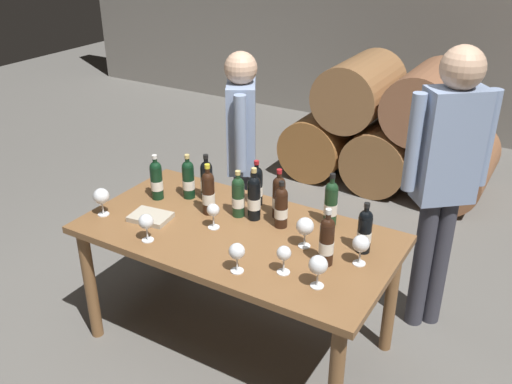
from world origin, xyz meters
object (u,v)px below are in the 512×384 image
object	(u,v)px
wine_bottle_2	(207,180)
wine_glass_5	(146,222)
wine_bottle_6	(257,185)
wine_glass_0	(318,265)
wine_glass_2	(305,227)
wine_glass_4	(237,252)
wine_glass_7	(284,254)
wine_bottle_1	(188,179)
wine_glass_1	(101,197)
wine_glass_3	(361,244)
wine_glass_6	(213,211)
wine_bottle_9	(327,241)
wine_bottle_10	(156,180)
wine_bottle_5	(208,192)
wine_bottle_11	(279,196)
wine_bottle_8	(254,197)
sommelier_presenting	(446,168)
dining_table	(237,245)
wine_bottle_4	(331,203)
wine_bottle_3	(365,231)
wine_bottle_0	(281,207)
taster_seated_left	(242,146)
tasting_notebook	(151,217)
wine_bottle_7	(238,196)

from	to	relation	value
wine_bottle_2	wine_glass_5	size ratio (longest dim) A/B	1.88
wine_bottle_6	wine_glass_0	distance (m)	0.86
wine_glass_0	wine_glass_2	distance (m)	0.35
wine_glass_4	wine_glass_7	bearing A→B (deg)	27.89
wine_bottle_1	wine_glass_1	distance (m)	0.51
wine_glass_3	wine_bottle_1	bearing A→B (deg)	172.36
wine_glass_3	wine_glass_6	size ratio (longest dim) A/B	1.10
wine_bottle_9	wine_bottle_10	bearing A→B (deg)	173.63
wine_bottle_9	wine_bottle_10	xyz separation A→B (m)	(-1.16, 0.13, -0.01)
wine_bottle_5	wine_bottle_11	distance (m)	0.40
wine_bottle_8	wine_glass_3	world-z (taller)	wine_bottle_8
wine_bottle_11	wine_glass_2	xyz separation A→B (m)	(0.27, -0.21, -0.01)
wine_glass_0	wine_glass_7	distance (m)	0.19
wine_glass_6	sommelier_presenting	bearing A→B (deg)	37.67
dining_table	wine_bottle_9	bearing A→B (deg)	-4.42
wine_bottle_4	wine_bottle_9	size ratio (longest dim) A/B	1.01
wine_glass_0	wine_bottle_3	bearing A→B (deg)	79.62
wine_bottle_0	taster_seated_left	world-z (taller)	taster_seated_left
wine_bottle_0	wine_bottle_1	bearing A→B (deg)	177.72
wine_bottle_8	tasting_notebook	bearing A→B (deg)	-148.51
wine_bottle_5	wine_bottle_10	size ratio (longest dim) A/B	1.08
wine_glass_2	wine_glass_7	size ratio (longest dim) A/B	1.13
wine_bottle_5	wine_bottle_1	bearing A→B (deg)	154.87
wine_glass_7	wine_bottle_10	bearing A→B (deg)	163.44
wine_bottle_11	wine_glass_4	xyz separation A→B (m)	(0.09, -0.58, -0.02)
wine_bottle_8	wine_glass_5	size ratio (longest dim) A/B	2.03
wine_glass_7	tasting_notebook	world-z (taller)	wine_glass_7
wine_glass_3	wine_bottle_9	bearing A→B (deg)	-150.46
dining_table	wine_bottle_9	size ratio (longest dim) A/B	5.64
wine_bottle_3	wine_glass_5	xyz separation A→B (m)	(-1.01, -0.48, -0.01)
wine_bottle_10	wine_glass_4	distance (m)	0.92
wine_bottle_2	wine_bottle_9	world-z (taller)	wine_bottle_9
wine_bottle_7	wine_glass_4	xyz separation A→B (m)	(0.29, -0.47, -0.01)
wine_bottle_1	wine_bottle_6	xyz separation A→B (m)	(0.39, 0.13, -0.00)
wine_bottle_7	wine_glass_5	world-z (taller)	wine_bottle_7
wine_glass_1	sommelier_presenting	world-z (taller)	sommelier_presenting
wine_bottle_2	wine_glass_2	xyz separation A→B (m)	(0.74, -0.18, -0.01)
wine_bottle_9	tasting_notebook	xyz separation A→B (m)	(-1.03, -0.09, -0.12)
wine_bottle_3	wine_glass_7	distance (m)	0.45
wine_bottle_6	wine_glass_4	world-z (taller)	wine_bottle_6
wine_bottle_7	wine_glass_6	distance (m)	0.19
wine_bottle_7	wine_glass_1	world-z (taller)	wine_bottle_7
tasting_notebook	wine_bottle_7	bearing A→B (deg)	28.23
wine_bottle_3	wine_bottle_9	world-z (taller)	wine_bottle_9
dining_table	wine_glass_5	world-z (taller)	wine_glass_5
wine_glass_0	tasting_notebook	bearing A→B (deg)	174.84
dining_table	wine_bottle_0	bearing A→B (deg)	43.63
wine_bottle_10	tasting_notebook	xyz separation A→B (m)	(0.13, -0.22, -0.11)
wine_glass_1	wine_glass_5	bearing A→B (deg)	-12.24
wine_glass_4	taster_seated_left	world-z (taller)	taster_seated_left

